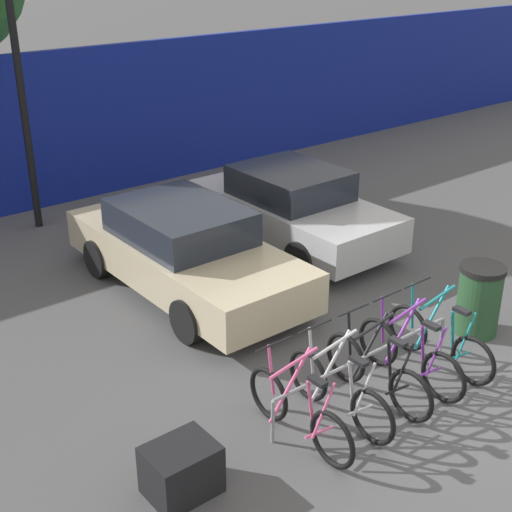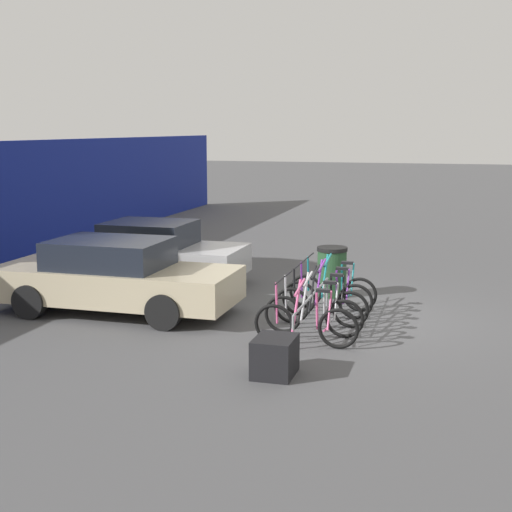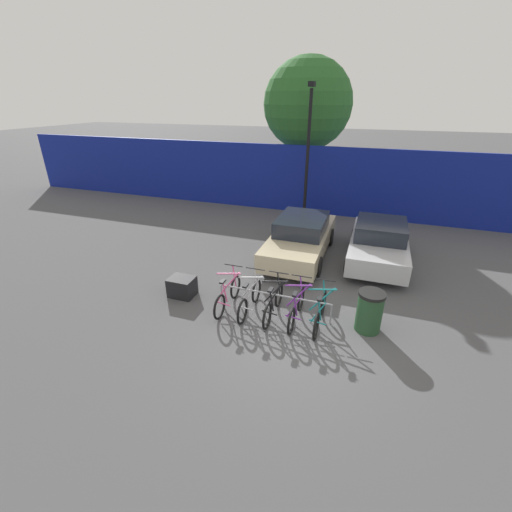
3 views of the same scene
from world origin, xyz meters
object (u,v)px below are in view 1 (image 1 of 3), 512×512
at_px(bicycle_purple, 410,356).
at_px(bicycle_teal, 439,340).
at_px(bike_rack, 366,361).
at_px(bicycle_silver, 339,392).
at_px(bicycle_pink, 299,412).
at_px(car_beige, 184,250).
at_px(car_silver, 292,207).
at_px(cargo_crate, 181,470).
at_px(lamp_post, 17,58).
at_px(trash_bin, 479,299).
at_px(bicycle_black, 377,372).

relative_size(bicycle_purple, bicycle_teal, 1.00).
bearing_deg(bike_rack, bicycle_silver, -166.13).
bearing_deg(bicycle_pink, car_beige, 78.21).
bearing_deg(bicycle_teal, bicycle_purple, -178.78).
distance_m(car_silver, cargo_crate, 6.61).
relative_size(bicycle_purple, lamp_post, 0.30).
bearing_deg(bicycle_pink, lamp_post, 91.11).
distance_m(bike_rack, bicycle_teal, 1.23).
bearing_deg(bicycle_pink, bike_rack, 10.63).
relative_size(car_beige, lamp_post, 0.80).
xyz_separation_m(bike_rack, bicycle_purple, (0.63, -0.15, -0.10)).
distance_m(bicycle_pink, trash_bin, 3.57).
distance_m(bike_rack, trash_bin, 2.34).
distance_m(bicycle_pink, bicycle_silver, 0.62).
height_order(bicycle_silver, bicycle_purple, same).
bearing_deg(bicycle_purple, car_beige, 102.61).
xyz_separation_m(bicycle_purple, cargo_crate, (-3.31, 0.13, -0.10)).
height_order(bicycle_silver, trash_bin, bicycle_silver).
xyz_separation_m(bicycle_black, lamp_post, (-0.90, 7.97, 2.82)).
height_order(bicycle_silver, lamp_post, lamp_post).
relative_size(bike_rack, bicycle_silver, 1.74).
distance_m(trash_bin, cargo_crate, 5.03).
xyz_separation_m(car_beige, car_silver, (2.58, 0.37, -0.00)).
relative_size(bike_rack, bicycle_black, 1.74).
relative_size(bicycle_black, car_beige, 0.37).
distance_m(bicycle_silver, bicycle_teal, 1.82).
distance_m(bicycle_black, lamp_post, 8.50).
distance_m(bike_rack, lamp_post, 8.33).
relative_size(bicycle_pink, bicycle_teal, 1.00).
bearing_deg(lamp_post, bicycle_silver, -88.14).
bearing_deg(bicycle_silver, bicycle_teal, 1.83).
bearing_deg(bicycle_purple, car_silver, 68.58).
distance_m(bicycle_silver, bicycle_purple, 1.24).
height_order(bicycle_teal, cargo_crate, bicycle_teal).
relative_size(car_silver, lamp_post, 0.71).
xyz_separation_m(bicycle_black, cargo_crate, (-2.72, 0.13, -0.10)).
bearing_deg(bicycle_teal, car_silver, 75.29).
height_order(bicycle_black, trash_bin, bicycle_black).
xyz_separation_m(bike_rack, car_silver, (2.44, 4.14, 0.22)).
relative_size(bike_rack, lamp_post, 0.52).
bearing_deg(bicycle_black, bicycle_pink, 179.75).
relative_size(car_beige, car_silver, 1.13).
distance_m(bicycle_teal, car_silver, 4.47).
xyz_separation_m(car_silver, trash_bin, (-0.10, -4.07, -0.17)).
distance_m(bicycle_silver, lamp_post, 8.46).
bearing_deg(bicycle_pink, bicycle_silver, 3.68).
bearing_deg(bicycle_purple, bicycle_pink, -178.54).
distance_m(bicycle_silver, trash_bin, 2.96).
height_order(bicycle_pink, lamp_post, lamp_post).
xyz_separation_m(bicycle_silver, bicycle_black, (0.64, 0.00, 0.00)).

